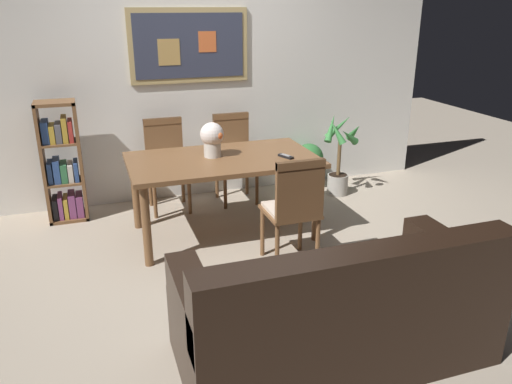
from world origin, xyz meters
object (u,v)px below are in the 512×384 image
Objects in this scene: dining_chair_far_left at (166,157)px; potted_ivy at (309,164)px; dining_table at (223,167)px; leather_couch at (337,314)px; tv_remote at (286,156)px; bookshelf at (63,167)px; potted_palm at (339,161)px; dining_chair_near_right at (294,204)px; dining_chair_far_right at (234,150)px; flower_vase at (212,138)px.

potted_ivy is (1.62, 0.11, -0.27)m from dining_chair_far_left.
leather_couch is at bearing -85.46° from dining_table.
tv_remote is (0.37, 1.73, 0.42)m from leather_couch.
bookshelf reaches higher than potted_palm.
dining_chair_near_right reaches higher than potted_ivy.
tv_remote is (0.18, -0.99, 0.20)m from dining_chair_far_right.
flower_vase is at bearing 117.29° from dining_chair_near_right.
dining_chair_near_right is at bearing -42.88° from bookshelf.
potted_ivy is (0.90, 1.69, -0.27)m from dining_chair_near_right.
potted_palm is at bearing 22.08° from dining_table.
tv_remote is at bearing -17.97° from dining_table.
dining_table is 10.12× the size of tv_remote.
bookshelf is at bearing -179.86° from dining_chair_far_right.
bookshelf is 2.12m from tv_remote.
dining_chair_near_right is 3.01× the size of flower_vase.
leather_couch is (-0.21, -1.13, -0.23)m from dining_chair_near_right.
flower_vase is 0.66m from tv_remote.
flower_vase reaches higher than potted_palm.
dining_chair_near_right is at bearing -62.71° from flower_vase.
dining_chair_far_right is (-0.02, 1.59, 0.00)m from dining_chair_near_right.
flower_vase is (-1.53, -0.53, 0.51)m from potted_palm.
dining_chair_far_left is 0.98m from bookshelf.
dining_chair_near_right is at bearing -65.05° from dining_table.
flower_vase is at bearing -68.02° from dining_chair_far_left.
flower_vase is at bearing -147.09° from potted_ivy.
bookshelf reaches higher than potted_ivy.
potted_palm is at bearing -57.97° from potted_ivy.
dining_chair_far_left is 1.03× the size of potted_palm.
potted_palm is 5.50× the size of tv_remote.
bookshelf is at bearing -177.67° from potted_ivy.
dining_chair_near_right is at bearing -117.93° from potted_ivy.
leather_couch is 1.82m from tv_remote.
leather_couch reaches higher than tv_remote.
dining_chair_near_right is 5.66× the size of tv_remote.
dining_chair_far_left is at bearing 132.44° from tv_remote.
dining_chair_far_left is at bearing 114.73° from dining_table.
dining_chair_far_left is at bearing -179.01° from dining_chair_far_right.
potted_ivy is (1.10, 2.82, -0.04)m from leather_couch.
leather_couch is at bearing -61.11° from bookshelf.
dining_chair_far_left is 0.51× the size of leather_couch.
dining_chair_far_right is at bearing 86.06° from leather_couch.
flower_vase is at bearing -118.57° from dining_chair_far_right.
flower_vase reaches higher than dining_chair_near_right.
bookshelf reaches higher than tv_remote.
dining_chair_near_right is at bearing 79.72° from leather_couch.
bookshelf is at bearing 149.51° from flower_vase.
dining_chair_far_right is 3.01× the size of flower_vase.
dining_chair_near_right is 1.59m from dining_chair_far_right.
bookshelf is 1.52m from flower_vase.
dining_chair_near_right and dining_chair_far_left have the same top height.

